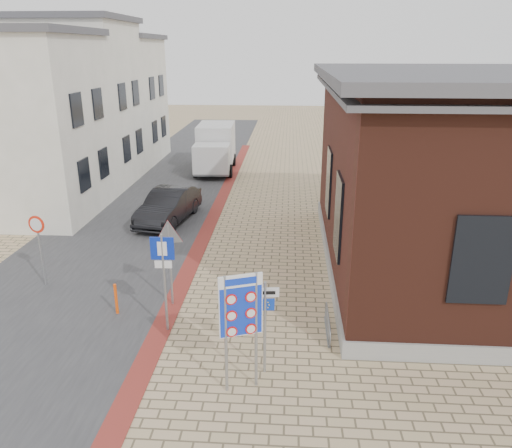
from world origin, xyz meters
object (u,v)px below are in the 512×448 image
(sedan, at_px, (169,206))
(parking_sign, at_px, (163,265))
(bollard, at_px, (116,299))
(box_truck, at_px, (215,148))
(border_sign, at_px, (241,308))
(essen_sign, at_px, (265,314))

(sedan, xyz_separation_m, parking_sign, (2.09, -9.17, 1.25))
(sedan, distance_m, bollard, 8.38)
(sedan, xyz_separation_m, box_truck, (0.69, 10.00, 0.74))
(parking_sign, bearing_deg, border_sign, -47.18)
(box_truck, xyz_separation_m, bollard, (-0.29, -18.37, -1.00))
(box_truck, height_order, bollard, box_truck)
(parking_sign, bearing_deg, sedan, 101.22)
(border_sign, xyz_separation_m, bollard, (-4.00, 3.14, -1.60))
(border_sign, distance_m, bollard, 5.33)
(sedan, bearing_deg, parking_sign, -67.32)
(box_truck, bearing_deg, bollard, -93.33)
(sedan, height_order, border_sign, border_sign)
(sedan, relative_size, box_truck, 0.81)
(box_truck, relative_size, parking_sign, 1.94)
(box_truck, distance_m, essen_sign, 21.29)
(parking_sign, distance_m, bollard, 2.41)
(essen_sign, distance_m, bollard, 5.27)
(sedan, distance_m, essen_sign, 11.95)
(sedan, height_order, essen_sign, essen_sign)
(border_sign, relative_size, essen_sign, 1.20)
(sedan, height_order, parking_sign, parking_sign)
(border_sign, bearing_deg, essen_sign, 32.03)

